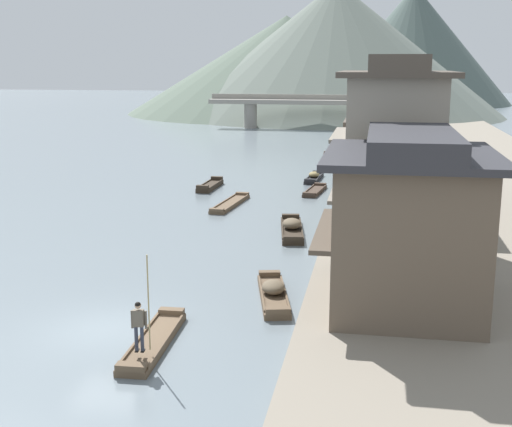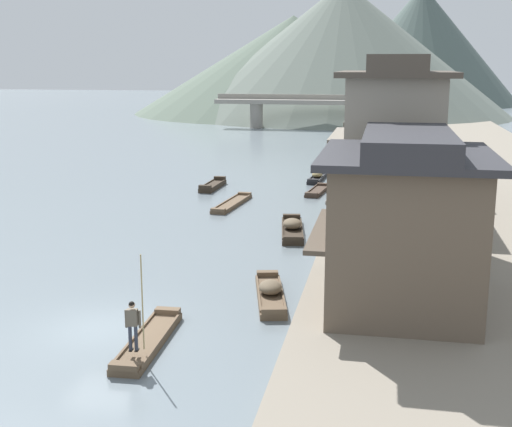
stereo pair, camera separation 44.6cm
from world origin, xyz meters
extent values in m
plane|color=slate|center=(0.00, 0.00, 0.00)|extent=(400.00, 400.00, 0.00)
cube|color=gray|center=(15.54, 30.00, 0.29)|extent=(18.00, 110.00, 0.58)
cube|color=brown|center=(2.04, -1.04, 0.11)|extent=(1.17, 4.91, 0.21)
cube|color=brown|center=(1.96, 1.24, 0.31)|extent=(0.90, 0.39, 0.19)
cube|color=brown|center=(2.13, -3.32, 0.31)|extent=(0.90, 0.39, 0.19)
cube|color=brown|center=(1.59, -1.06, 0.25)|extent=(0.25, 4.37, 0.08)
cube|color=brown|center=(2.50, -1.02, 0.25)|extent=(0.25, 4.37, 0.08)
cube|color=black|center=(2.00, -2.44, 0.43)|extent=(0.12, 0.23, 0.05)
cylinder|color=#333847|center=(2.01, -2.48, 0.85)|extent=(0.11, 0.11, 0.78)
cube|color=black|center=(2.18, -2.43, 0.43)|extent=(0.12, 0.23, 0.05)
cylinder|color=#333847|center=(2.19, -2.47, 0.85)|extent=(0.11, 0.11, 0.78)
cube|color=#665B4C|center=(2.10, -2.47, 1.50)|extent=(0.34, 0.23, 0.52)
cylinder|color=#665B4C|center=(1.88, -2.43, 1.43)|extent=(0.08, 0.08, 0.56)
cylinder|color=#665B4C|center=(2.30, -2.39, 1.43)|extent=(0.08, 0.08, 0.56)
sphere|color=tan|center=(2.10, -2.47, 1.90)|extent=(0.20, 0.20, 0.20)
sphere|color=black|center=(2.10, -2.48, 1.92)|extent=(0.18, 0.18, 0.18)
cylinder|color=tan|center=(2.39, -2.35, 1.95)|extent=(0.04, 0.04, 3.00)
cube|color=#33281E|center=(4.61, 14.56, 0.13)|extent=(1.91, 5.44, 0.25)
cube|color=#33281E|center=(4.23, 17.05, 0.36)|extent=(1.04, 0.51, 0.23)
cube|color=#33281E|center=(5.00, 12.07, 0.36)|extent=(1.04, 0.51, 0.23)
cube|color=#33281E|center=(4.11, 14.48, 0.29)|extent=(0.81, 4.79, 0.08)
cube|color=#33281E|center=(5.12, 14.64, 0.29)|extent=(0.81, 4.79, 0.08)
ellipsoid|color=brown|center=(4.61, 14.56, 0.52)|extent=(1.20, 1.53, 0.55)
cube|color=#423328|center=(4.58, 43.82, 0.14)|extent=(1.52, 3.78, 0.29)
cube|color=#423328|center=(4.36, 45.49, 0.42)|extent=(0.97, 0.48, 0.26)
cube|color=#423328|center=(4.81, 42.15, 0.42)|extent=(0.97, 0.48, 0.26)
cube|color=#423328|center=(4.11, 43.75, 0.33)|extent=(0.50, 3.15, 0.08)
cube|color=#423328|center=(5.06, 43.88, 0.33)|extent=(0.50, 3.15, 0.08)
ellipsoid|color=#4C6B42|center=(4.58, 43.82, 0.54)|extent=(1.10, 1.42, 0.51)
cube|color=#232326|center=(4.22, 31.69, 0.11)|extent=(1.18, 4.48, 0.23)
cube|color=#232326|center=(4.35, 33.75, 0.33)|extent=(0.83, 0.41, 0.20)
cube|color=#232326|center=(4.08, 29.63, 0.33)|extent=(0.83, 0.41, 0.20)
cube|color=#232326|center=(3.80, 31.71, 0.27)|extent=(0.33, 3.93, 0.08)
cube|color=#232326|center=(4.63, 31.66, 0.27)|extent=(0.33, 3.93, 0.08)
ellipsoid|color=olive|center=(4.22, 31.69, 0.45)|extent=(0.88, 1.19, 0.45)
cube|color=#423328|center=(4.76, 26.50, 0.09)|extent=(1.42, 4.28, 0.19)
cube|color=#423328|center=(4.98, 28.43, 0.27)|extent=(0.89, 0.45, 0.17)
cube|color=#423328|center=(4.54, 24.56, 0.27)|extent=(0.89, 0.45, 0.17)
cube|color=#423328|center=(4.33, 26.55, 0.23)|extent=(0.50, 3.69, 0.08)
cube|color=#423328|center=(5.19, 26.45, 0.23)|extent=(0.50, 3.69, 0.08)
cube|color=brown|center=(5.21, 4.03, 0.12)|extent=(2.00, 4.75, 0.23)
cube|color=brown|center=(4.72, 6.15, 0.34)|extent=(0.95, 0.55, 0.21)
cube|color=brown|center=(5.69, 1.91, 0.34)|extent=(0.95, 0.55, 0.21)
cube|color=brown|center=(4.76, 3.93, 0.27)|extent=(1.00, 4.05, 0.08)
cube|color=brown|center=(5.65, 4.13, 0.27)|extent=(1.00, 4.05, 0.08)
ellipsoid|color=brown|center=(5.21, 4.03, 0.48)|extent=(1.15, 1.42, 0.49)
cube|color=#33281E|center=(-2.96, 26.79, 0.15)|extent=(1.09, 4.21, 0.30)
cube|color=#33281E|center=(-3.02, 24.85, 0.43)|extent=(0.88, 0.39, 0.27)
cube|color=#33281E|center=(-2.90, 28.73, 0.43)|extent=(0.88, 0.39, 0.27)
cube|color=#33281E|center=(-2.52, 26.78, 0.34)|extent=(0.20, 3.68, 0.08)
cube|color=#33281E|center=(-3.40, 26.81, 0.34)|extent=(0.20, 3.68, 0.08)
cube|color=brown|center=(-0.20, 21.09, 0.09)|extent=(1.51, 5.83, 0.19)
cube|color=brown|center=(0.05, 23.81, 0.27)|extent=(0.91, 0.44, 0.17)
cube|color=brown|center=(-0.46, 18.37, 0.27)|extent=(0.91, 0.44, 0.17)
cube|color=brown|center=(-0.65, 21.13, 0.23)|extent=(0.57, 5.25, 0.08)
cube|color=brown|center=(0.24, 21.05, 0.23)|extent=(0.57, 5.25, 0.08)
cube|color=brown|center=(10.13, 2.80, 3.18)|extent=(4.92, 6.32, 5.20)
cube|color=#4D4135|center=(7.32, 2.80, 3.18)|extent=(0.70, 6.32, 0.16)
cube|color=#2D2D33|center=(10.13, 2.80, 5.90)|extent=(5.82, 7.22, 0.24)
cube|color=#2D2D33|center=(10.13, 2.80, 6.37)|extent=(2.95, 7.22, 0.70)
cube|color=gray|center=(9.72, 10.39, 4.48)|extent=(4.10, 5.79, 7.80)
cube|color=gray|center=(7.32, 10.39, 3.18)|extent=(0.70, 5.79, 0.16)
cube|color=gray|center=(7.32, 10.39, 5.78)|extent=(0.70, 5.79, 0.16)
cube|color=#4C4238|center=(9.72, 10.39, 8.50)|extent=(5.00, 6.69, 0.24)
cube|color=#4C4238|center=(9.72, 10.39, 8.97)|extent=(2.46, 6.69, 0.70)
cube|color=#75604C|center=(9.75, 18.14, 3.18)|extent=(4.17, 7.03, 5.20)
cube|color=brown|center=(7.32, 18.14, 3.18)|extent=(0.70, 7.03, 0.16)
cube|color=#4C4238|center=(9.75, 18.14, 5.90)|extent=(5.07, 7.93, 0.24)
cube|color=#4C4238|center=(9.75, 18.14, 6.37)|extent=(2.50, 7.93, 0.70)
cube|color=brown|center=(10.05, 25.94, 3.18)|extent=(4.76, 5.74, 5.20)
cube|color=#4D4135|center=(7.32, 25.94, 3.18)|extent=(0.70, 5.74, 0.16)
cube|color=#3D3838|center=(10.05, 25.94, 5.90)|extent=(5.66, 6.64, 0.24)
cube|color=#3D3838|center=(10.05, 25.94, 6.37)|extent=(2.86, 6.64, 0.70)
cube|color=gray|center=(0.00, 73.85, 3.70)|extent=(28.99, 2.40, 0.60)
cylinder|color=gray|center=(-8.70, 73.85, 1.70)|extent=(1.80, 1.80, 3.40)
cylinder|color=gray|center=(8.70, 73.85, 1.70)|extent=(1.80, 1.80, 3.40)
cube|color=gray|center=(0.00, 74.85, 4.35)|extent=(28.99, 0.30, 0.70)
cone|color=slate|center=(1.30, 101.09, 11.27)|extent=(57.99, 57.99, 22.55)
cone|color=#5B6B5B|center=(-7.94, 105.60, 8.70)|extent=(58.10, 58.10, 17.41)
cone|color=#4C5B56|center=(16.00, 138.31, 12.80)|extent=(43.72, 43.72, 25.61)
camera|label=1|loc=(8.94, -20.71, 8.97)|focal=47.57mm
camera|label=2|loc=(9.37, -20.63, 8.97)|focal=47.57mm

